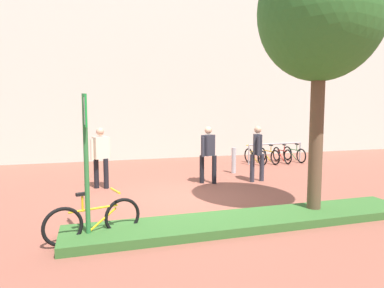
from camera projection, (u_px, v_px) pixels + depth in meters
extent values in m
plane|color=brown|center=(188.00, 199.00, 8.51)|extent=(60.00, 60.00, 0.00)
cube|color=beige|center=(140.00, 48.00, 15.35)|extent=(28.00, 1.20, 10.00)
cube|color=#336028|center=(251.00, 221.00, 6.60)|extent=(7.00, 1.10, 0.16)
cylinder|color=brown|center=(316.00, 141.00, 7.02)|extent=(0.28, 0.28, 3.17)
ellipsoid|color=#2D6628|center=(321.00, 11.00, 6.76)|extent=(2.51, 2.51, 2.76)
cylinder|color=#2D7238|center=(86.00, 169.00, 5.61)|extent=(0.08, 0.08, 2.48)
cube|color=#198C33|center=(85.00, 111.00, 5.51)|extent=(0.08, 0.36, 0.52)
cube|color=white|center=(85.00, 111.00, 5.51)|extent=(0.07, 0.30, 0.44)
torus|color=black|center=(63.00, 227.00, 5.51)|extent=(0.65, 0.24, 0.66)
torus|color=black|center=(122.00, 216.00, 6.07)|extent=(0.65, 0.24, 0.66)
cylinder|color=gold|center=(94.00, 209.00, 5.77)|extent=(0.81, 0.26, 0.04)
cylinder|color=gold|center=(100.00, 222.00, 5.85)|extent=(0.59, 0.20, 0.44)
cylinder|color=gold|center=(82.00, 203.00, 5.66)|extent=(0.04, 0.04, 0.28)
cube|color=black|center=(82.00, 194.00, 5.64)|extent=(0.21, 0.13, 0.05)
cylinder|color=gold|center=(115.00, 191.00, 5.95)|extent=(0.15, 0.41, 0.04)
cylinder|color=#99999E|center=(249.00, 155.00, 13.72)|extent=(0.06, 0.06, 0.80)
cylinder|color=#99999E|center=(300.00, 152.00, 14.73)|extent=(0.06, 0.06, 0.80)
cylinder|color=#99999E|center=(276.00, 144.00, 14.18)|extent=(2.59, 0.34, 0.06)
torus|color=black|center=(262.00, 158.00, 13.45)|extent=(0.14, 0.61, 0.61)
torus|color=black|center=(249.00, 155.00, 14.30)|extent=(0.14, 0.61, 0.61)
cylinder|color=gold|center=(255.00, 152.00, 13.85)|extent=(0.14, 0.77, 0.03)
cylinder|color=gold|center=(254.00, 157.00, 13.96)|extent=(0.11, 0.56, 0.40)
cylinder|color=gold|center=(258.00, 150.00, 13.69)|extent=(0.03, 0.03, 0.26)
cube|color=black|center=(258.00, 146.00, 13.67)|extent=(0.10, 0.19, 0.05)
cylinder|color=gold|center=(250.00, 145.00, 14.15)|extent=(0.39, 0.09, 0.04)
torus|color=black|center=(275.00, 157.00, 13.71)|extent=(0.12, 0.61, 0.61)
torus|color=black|center=(262.00, 155.00, 14.57)|extent=(0.12, 0.61, 0.61)
cylinder|color=gold|center=(268.00, 151.00, 14.12)|extent=(0.11, 0.77, 0.03)
cylinder|color=gold|center=(267.00, 156.00, 14.22)|extent=(0.09, 0.56, 0.40)
cylinder|color=gold|center=(271.00, 149.00, 13.95)|extent=(0.03, 0.03, 0.26)
cube|color=black|center=(271.00, 145.00, 13.93)|extent=(0.09, 0.19, 0.05)
cylinder|color=gold|center=(264.00, 145.00, 14.42)|extent=(0.39, 0.07, 0.04)
torus|color=black|center=(288.00, 157.00, 13.89)|extent=(0.08, 0.61, 0.61)
torus|color=black|center=(276.00, 154.00, 14.79)|extent=(0.08, 0.61, 0.61)
cylinder|color=red|center=(282.00, 150.00, 14.32)|extent=(0.06, 0.77, 0.03)
cylinder|color=red|center=(281.00, 156.00, 14.43)|extent=(0.06, 0.56, 0.40)
cylinder|color=red|center=(284.00, 148.00, 14.15)|extent=(0.03, 0.03, 0.26)
cube|color=black|center=(284.00, 145.00, 14.13)|extent=(0.08, 0.19, 0.05)
cylinder|color=red|center=(278.00, 144.00, 14.64)|extent=(0.39, 0.05, 0.04)
torus|color=black|center=(301.00, 156.00, 14.17)|extent=(0.09, 0.61, 0.61)
torus|color=black|center=(287.00, 153.00, 15.04)|extent=(0.09, 0.61, 0.61)
cylinder|color=#1E7233|center=(294.00, 150.00, 14.58)|extent=(0.08, 0.77, 0.03)
cylinder|color=#1E7233|center=(293.00, 155.00, 14.69)|extent=(0.07, 0.56, 0.40)
cylinder|color=#1E7233|center=(297.00, 148.00, 14.42)|extent=(0.03, 0.03, 0.26)
cube|color=black|center=(297.00, 144.00, 14.40)|extent=(0.09, 0.19, 0.05)
cylinder|color=#1E7233|center=(289.00, 143.00, 14.89)|extent=(0.39, 0.06, 0.04)
cylinder|color=#ADADB2|center=(234.00, 160.00, 11.90)|extent=(0.16, 0.16, 0.90)
cylinder|color=black|center=(214.00, 170.00, 10.24)|extent=(0.14, 0.14, 0.85)
cylinder|color=black|center=(202.00, 169.00, 10.30)|extent=(0.14, 0.14, 0.85)
cube|color=#2D2D38|center=(208.00, 145.00, 10.19)|extent=(0.47, 0.43, 0.62)
cylinder|color=#2D2D38|center=(213.00, 145.00, 10.40)|extent=(0.09, 0.09, 0.59)
cylinder|color=#2D2D38|center=(203.00, 147.00, 9.99)|extent=(0.09, 0.09, 0.59)
sphere|color=tan|center=(208.00, 130.00, 10.15)|extent=(0.22, 0.22, 0.22)
cylinder|color=#2D2D38|center=(252.00, 168.00, 10.46)|extent=(0.14, 0.14, 0.85)
cylinder|color=#2D2D38|center=(262.00, 167.00, 10.61)|extent=(0.14, 0.14, 0.85)
cube|color=#2D2D38|center=(258.00, 144.00, 10.46)|extent=(0.37, 0.46, 0.62)
cylinder|color=#2D2D38|center=(258.00, 146.00, 10.21)|extent=(0.09, 0.09, 0.59)
cylinder|color=#2D2D38|center=(257.00, 144.00, 10.72)|extent=(0.09, 0.09, 0.59)
sphere|color=tan|center=(258.00, 130.00, 10.42)|extent=(0.22, 0.22, 0.22)
cylinder|color=black|center=(106.00, 174.00, 9.60)|extent=(0.14, 0.14, 0.85)
cylinder|color=black|center=(96.00, 173.00, 9.64)|extent=(0.14, 0.14, 0.85)
cube|color=beige|center=(100.00, 148.00, 9.54)|extent=(0.47, 0.40, 0.62)
cylinder|color=beige|center=(109.00, 148.00, 9.73)|extent=(0.09, 0.09, 0.59)
cylinder|color=beige|center=(92.00, 149.00, 9.37)|extent=(0.09, 0.09, 0.59)
sphere|color=tan|center=(100.00, 132.00, 9.50)|extent=(0.22, 0.22, 0.22)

